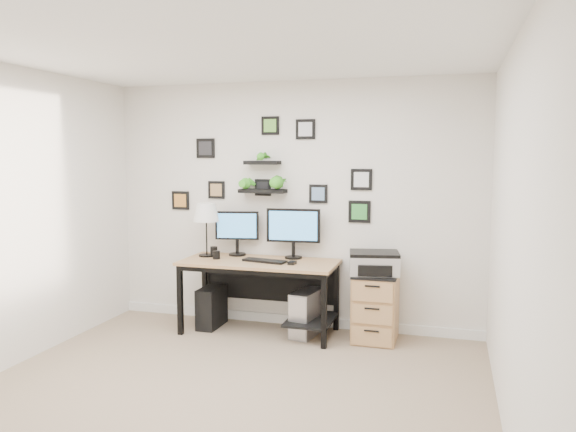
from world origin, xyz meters
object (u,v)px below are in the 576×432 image
(monitor_left, at_px, (237,230))
(pc_tower_grey, at_px, (306,313))
(monitor_right, at_px, (293,229))
(pc_tower_black, at_px, (212,307))
(printer, at_px, (374,263))
(mug, at_px, (216,255))
(table_lamp, at_px, (206,214))
(file_cabinet, at_px, (375,307))
(desk, at_px, (264,272))

(monitor_left, relative_size, pc_tower_grey, 0.98)
(monitor_left, relative_size, monitor_right, 0.85)
(pc_tower_black, distance_m, printer, 1.81)
(mug, bearing_deg, pc_tower_grey, 3.90)
(table_lamp, relative_size, file_cabinet, 0.85)
(monitor_right, xyz_separation_m, pc_tower_black, (-0.85, -0.19, -0.85))
(desk, relative_size, file_cabinet, 2.39)
(table_lamp, bearing_deg, file_cabinet, -0.25)
(mug, relative_size, pc_tower_black, 0.20)
(table_lamp, height_order, file_cabinet, table_lamp)
(pc_tower_grey, bearing_deg, pc_tower_black, -179.93)
(table_lamp, bearing_deg, pc_tower_grey, -3.11)
(monitor_left, bearing_deg, table_lamp, -156.45)
(monitor_left, xyz_separation_m, file_cabinet, (1.52, -0.14, -0.70))
(desk, bearing_deg, pc_tower_grey, 0.66)
(monitor_left, bearing_deg, pc_tower_grey, -13.06)
(monitor_right, xyz_separation_m, printer, (0.87, -0.15, -0.28))
(pc_tower_black, relative_size, file_cabinet, 0.64)
(monitor_right, distance_m, table_lamp, 0.95)
(monitor_right, xyz_separation_m, pc_tower_grey, (0.19, -0.19, -0.83))
(pc_tower_grey, xyz_separation_m, printer, (0.67, 0.03, 0.55))
(monitor_right, bearing_deg, mug, -161.66)
(desk, bearing_deg, printer, 1.94)
(monitor_right, distance_m, printer, 0.92)
(pc_tower_grey, relative_size, file_cabinet, 0.73)
(desk, height_order, pc_tower_grey, desk)
(monitor_left, height_order, pc_tower_grey, monitor_left)
(monitor_left, height_order, file_cabinet, monitor_left)
(desk, height_order, monitor_left, monitor_left)
(desk, bearing_deg, monitor_right, 36.20)
(desk, distance_m, file_cabinet, 1.19)
(mug, distance_m, file_cabinet, 1.71)
(pc_tower_black, bearing_deg, printer, 1.55)
(pc_tower_black, distance_m, pc_tower_grey, 1.05)
(table_lamp, relative_size, mug, 6.66)
(printer, bearing_deg, mug, -176.55)
(table_lamp, xyz_separation_m, file_cabinet, (1.81, -0.01, -0.87))
(table_lamp, bearing_deg, desk, -5.68)
(monitor_left, distance_m, file_cabinet, 1.67)
(desk, relative_size, pc_tower_black, 3.73)
(table_lamp, height_order, pc_tower_black, table_lamp)
(printer, bearing_deg, monitor_right, 169.88)
(pc_tower_black, height_order, pc_tower_grey, pc_tower_grey)
(desk, bearing_deg, file_cabinet, 2.90)
(pc_tower_black, bearing_deg, mug, -34.71)
(desk, xyz_separation_m, mug, (-0.50, -0.06, 0.17))
(printer, bearing_deg, desk, -178.06)
(file_cabinet, relative_size, printer, 1.25)
(pc_tower_grey, bearing_deg, printer, 2.81)
(monitor_right, bearing_deg, desk, -143.80)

